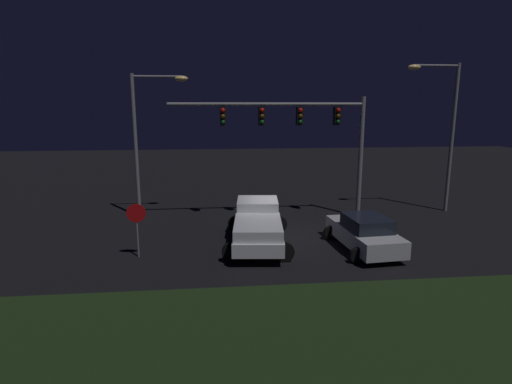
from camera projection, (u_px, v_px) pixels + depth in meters
The scene contains 8 objects.
ground_plane at pixel (275, 236), 19.64m from camera, with size 80.00×80.00×0.00m, color black.
grass_median at pixel (324, 336), 11.04m from camera, with size 24.57×6.33×0.10m, color black.
pickup_truck at pixel (258, 222), 18.27m from camera, with size 3.23×5.57×1.80m.
car_sedan at pixel (364, 233), 17.64m from camera, with size 2.72×4.53×1.51m.
traffic_signal_gantry at pixel (300, 125), 21.78m from camera, with size 10.32×0.56×6.50m.
street_lamp_left at pixel (147, 127), 22.03m from camera, with size 2.98×0.44×7.66m.
street_lamp_right at pixel (443, 120), 23.19m from camera, with size 2.99×0.44×8.31m.
stop_sign at pixel (137, 220), 16.58m from camera, with size 0.76×0.08×2.23m.
Camera 1 is at (-2.80, -18.61, 6.05)m, focal length 29.18 mm.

